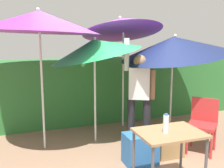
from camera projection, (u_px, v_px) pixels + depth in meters
name	position (u px, v px, depth m)	size (l,w,h in m)	color
ground_plane	(118.00, 151.00, 4.68)	(24.00, 24.00, 0.00)	#937056
hedge_row	(90.00, 90.00, 6.19)	(8.00, 0.70, 1.41)	#2D7033
umbrella_rainbow	(95.00, 48.00, 4.77)	(1.64, 1.61, 2.04)	silver
umbrella_orange	(122.00, 25.00, 5.57)	(1.64, 1.65, 2.49)	silver
umbrella_yellow	(174.00, 46.00, 5.17)	(2.08, 2.05, 2.09)	silver
umbrella_navy	(39.00, 22.00, 4.42)	(2.02, 2.01, 2.38)	silver
person_vendor	(139.00, 92.00, 4.87)	(0.53, 0.36, 1.88)	black
chair_plastic	(203.00, 122.00, 4.59)	(0.62, 0.62, 0.89)	#B72D2D
cooler_box	(140.00, 149.00, 4.18)	(0.48, 0.37, 0.47)	#2D6BB7
crate_cardboard	(167.00, 147.00, 4.49)	(0.43, 0.40, 0.29)	#9E7A4C
folding_table	(169.00, 139.00, 3.39)	(0.80, 0.60, 0.78)	#4C4C51
bottle_water	(166.00, 124.00, 3.31)	(0.07, 0.07, 0.24)	silver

